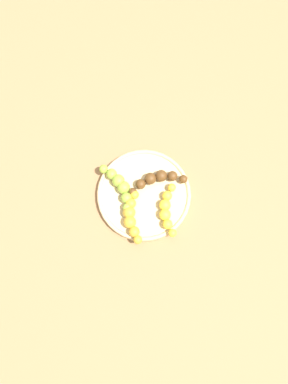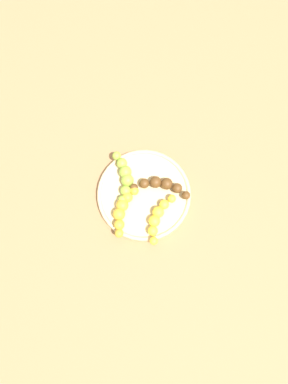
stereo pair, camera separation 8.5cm
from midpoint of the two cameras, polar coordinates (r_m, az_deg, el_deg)
ground_plane at (r=0.89m, az=-2.69°, el=-1.14°), size 2.40×2.40×0.00m
fruit_bowl at (r=0.88m, az=-2.73°, el=-0.96°), size 0.23×0.23×0.02m
banana_overripe at (r=0.86m, az=-0.74°, el=1.48°), size 0.08×0.13×0.03m
banana_green at (r=0.86m, az=-6.79°, el=0.48°), size 0.10×0.10×0.03m
banana_spotted at (r=0.84m, az=-4.91°, el=-4.64°), size 0.13×0.06×0.03m
banana_yellow at (r=0.85m, az=0.90°, el=-3.46°), size 0.13×0.06×0.03m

